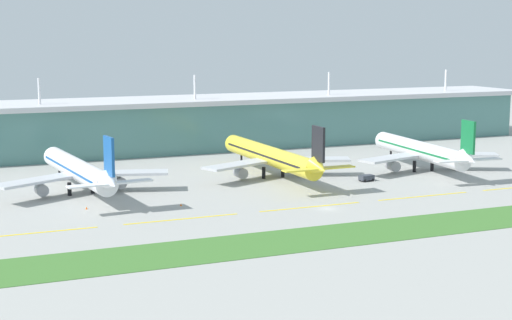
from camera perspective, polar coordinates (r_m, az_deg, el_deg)
ground_plane at (r=195.22m, az=5.28°, el=-3.59°), size 600.00×600.00×0.00m
terminal_building at (r=294.92m, az=-4.83°, el=2.72°), size 288.00×34.00×28.47m
airliner_near at (r=217.06m, az=-12.90°, el=-0.75°), size 48.54×63.61×18.90m
airliner_middle at (r=235.97m, az=1.13°, el=0.27°), size 48.79×69.25×18.90m
airliner_far at (r=252.68m, az=12.09°, el=0.66°), size 48.65×60.90×18.90m
taxiway_stripe_west at (r=177.76m, az=-16.04°, el=-5.19°), size 28.00×0.70×0.04m
taxiway_stripe_mid_west at (r=184.42m, az=-5.47°, el=-4.35°), size 28.00×0.70×0.04m
taxiway_stripe_centre at (r=196.81m, az=4.04°, el=-3.46°), size 28.00×0.70×0.04m
taxiway_stripe_mid_east at (r=213.95m, az=12.22°, el=-2.62°), size 28.00×0.70×0.04m
grass_verge at (r=174.82m, az=9.00°, el=-5.17°), size 300.00×18.00×0.10m
pushback_tug at (r=232.53m, az=8.14°, el=-1.29°), size 4.73×3.12×1.85m
safety_cone_left_wingtip at (r=198.38m, az=-12.37°, el=-3.46°), size 0.56×0.56×0.70m
safety_cone_nose_front at (r=198.37m, az=-5.55°, el=-3.29°), size 0.56×0.56×0.70m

